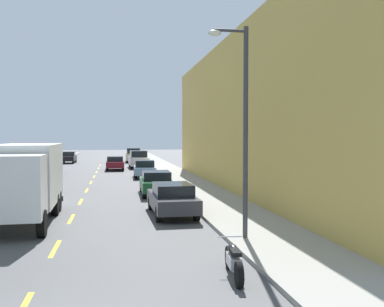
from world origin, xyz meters
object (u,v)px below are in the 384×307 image
object	(u,v)px
parked_hatchback_sky	(144,169)
parked_motorcycle	(234,261)
street_lamp	(241,117)
parked_sedan_teal	(16,181)
parked_suv_champagne	(133,155)
parked_suv_white	(138,159)
parked_sedan_charcoal	(172,199)
delivery_box_truck	(24,177)
parked_hatchback_black	(69,157)
parked_pickup_orange	(38,169)
parked_sedan_forest	(156,182)
parked_sedan_red	(50,165)
moving_burgundy_sedan	(115,163)

from	to	relation	value
parked_hatchback_sky	parked_motorcycle	distance (m)	26.75
street_lamp	parked_sedan_teal	world-z (taller)	street_lamp
parked_suv_champagne	parked_suv_white	xyz separation A→B (m)	(0.14, -11.08, 0.00)
parked_sedan_charcoal	parked_sedan_teal	world-z (taller)	same
delivery_box_truck	parked_sedan_teal	bearing A→B (deg)	103.78
parked_hatchback_black	parked_pickup_orange	bearing A→B (deg)	-90.30
parked_sedan_forest	parked_sedan_red	bearing A→B (deg)	116.21
parked_sedan_forest	parked_suv_champagne	distance (m)	33.81
parked_sedan_forest	parked_sedan_charcoal	xyz separation A→B (m)	(0.09, -6.96, 0.00)
parked_pickup_orange	parked_sedan_charcoal	distance (m)	19.97
parked_sedan_teal	parked_hatchback_black	distance (m)	30.76
street_lamp	delivery_box_truck	bearing A→B (deg)	147.97
parked_sedan_forest	parked_suv_white	bearing A→B (deg)	89.74
parked_hatchback_black	parked_suv_white	size ratio (longest dim) A/B	0.83
parked_sedan_forest	parked_hatchback_black	bearing A→B (deg)	104.30
parked_sedan_charcoal	parked_hatchback_black	bearing A→B (deg)	102.03
parked_suv_champagne	parked_sedan_red	bearing A→B (deg)	-117.86
parked_hatchback_sky	parked_sedan_charcoal	distance (m)	17.97
moving_burgundy_sedan	parked_pickup_orange	bearing A→B (deg)	-124.04
parked_sedan_forest	parked_sedan_teal	distance (m)	8.91
parked_sedan_red	parked_motorcycle	distance (m)	34.52
parked_sedan_forest	parked_hatchback_black	xyz separation A→B (m)	(-8.51, 33.38, 0.01)
parked_sedan_charcoal	parked_sedan_red	bearing A→B (deg)	109.59
street_lamp	parked_sedan_charcoal	size ratio (longest dim) A/B	1.53
street_lamp	parked_suv_champagne	distance (m)	46.20
parked_hatchback_sky	parked_sedan_charcoal	bearing A→B (deg)	-89.77
delivery_box_truck	parked_suv_champagne	bearing A→B (deg)	81.69
delivery_box_truck	moving_burgundy_sedan	bearing A→B (deg)	82.54
parked_hatchback_black	parked_hatchback_sky	bearing A→B (deg)	-69.15
parked_suv_champagne	moving_burgundy_sedan	xyz separation A→B (m)	(-2.42, -13.66, -0.24)
parked_suv_white	moving_burgundy_sedan	size ratio (longest dim) A/B	1.08
moving_burgundy_sedan	parked_motorcycle	distance (m)	36.01
delivery_box_truck	moving_burgundy_sedan	distance (m)	27.80
parked_sedan_red	parked_motorcycle	xyz separation A→B (m)	(9.13, -33.29, -0.34)
parked_pickup_orange	parked_sedan_teal	world-z (taller)	parked_pickup_orange
parked_motorcycle	delivery_box_truck	bearing A→B (deg)	128.15
parked_sedan_teal	parked_motorcycle	xyz separation A→B (m)	(9.01, -18.36, -0.34)
parked_sedan_teal	street_lamp	bearing A→B (deg)	-55.52
parked_suv_white	parked_sedan_red	size ratio (longest dim) A/B	1.08
parked_sedan_teal	moving_burgundy_sedan	bearing A→B (deg)	70.92
delivery_box_truck	parked_sedan_red	world-z (taller)	delivery_box_truck
parked_hatchback_sky	parked_hatchback_black	world-z (taller)	same
parked_suv_champagne	parked_hatchback_sky	bearing A→B (deg)	-89.86
parked_suv_white	street_lamp	bearing A→B (deg)	-87.39
delivery_box_truck	parked_suv_champagne	xyz separation A→B (m)	(6.02, 41.21, -0.84)
parked_sedan_forest	parked_sedan_charcoal	world-z (taller)	same
parked_sedan_red	moving_burgundy_sedan	distance (m)	6.71
delivery_box_truck	parked_hatchback_sky	xyz separation A→B (m)	(6.08, 18.40, -1.07)
street_lamp	parked_suv_white	bearing A→B (deg)	92.61
delivery_box_truck	parked_pickup_orange	bearing A→B (deg)	97.94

